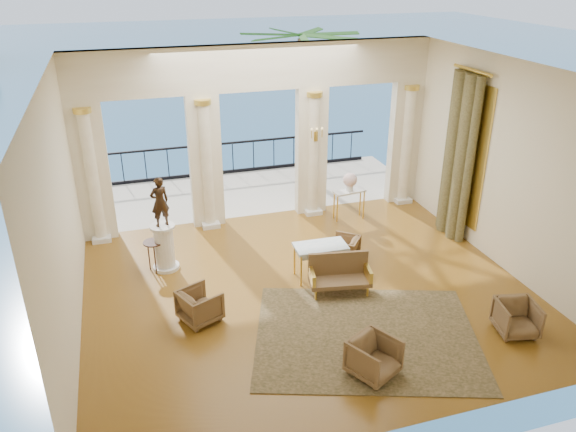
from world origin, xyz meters
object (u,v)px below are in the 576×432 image
object	(u,v)px
armchair_c	(344,247)
console_table	(349,195)
armchair_d	(200,304)
pedestal	(164,248)
armchair_a	(374,356)
statue	(160,202)
armchair_b	(517,317)
game_table	(321,249)
settee	(339,274)
side_table	(154,246)

from	to	relation	value
armchair_c	console_table	bearing A→B (deg)	-166.33
armchair_d	pedestal	size ratio (longest dim) A/B	0.67
armchair_d	armchair_a	bearing A→B (deg)	-157.77
armchair_a	armchair_c	world-z (taller)	armchair_a
statue	armchair_b	bearing A→B (deg)	127.66
game_table	statue	distance (m)	3.57
armchair_a	armchair_d	distance (m)	3.46
armchair_c	game_table	distance (m)	1.03
armchair_d	settee	distance (m)	2.93
armchair_b	settee	size ratio (longest dim) A/B	0.54
console_table	armchair_d	bearing A→B (deg)	-150.69
settee	armchair_b	bearing A→B (deg)	-31.93
armchair_a	armchair_b	world-z (taller)	armchair_a
armchair_b	armchair_d	size ratio (longest dim) A/B	1.00
armchair_d	statue	world-z (taller)	statue
console_table	side_table	bearing A→B (deg)	-174.22
settee	side_table	bearing A→B (deg)	160.74
armchair_a	armchair_b	bearing A→B (deg)	-22.69
armchair_c	settee	world-z (taller)	settee
armchair_d	game_table	bearing A→B (deg)	-97.05
armchair_c	side_table	world-z (taller)	side_table
armchair_a	armchair_c	size ratio (longest dim) A/B	1.17
settee	console_table	xyz separation A→B (m)	(1.58, 3.26, 0.25)
armchair_b	armchair_a	bearing A→B (deg)	-163.01
console_table	armchair_a	bearing A→B (deg)	-116.97
settee	console_table	distance (m)	3.63
console_table	armchair_b	bearing A→B (deg)	-87.90
armchair_a	armchair_c	distance (m)	3.92
armchair_b	side_table	distance (m)	7.51
armchair_d	console_table	distance (m)	5.67
console_table	side_table	xyz separation A→B (m)	(-5.15, -1.28, -0.05)
console_table	pedestal	bearing A→B (deg)	-173.89
armchair_b	side_table	world-z (taller)	armchair_b
armchair_d	game_table	xyz separation A→B (m)	(2.74, 0.85, 0.33)
pedestal	settee	bearing A→B (deg)	-31.01
armchair_c	armchair_a	bearing A→B (deg)	23.78
armchair_c	console_table	world-z (taller)	console_table
armchair_b	side_table	size ratio (longest dim) A/B	1.00
armchair_a	armchair_b	xyz separation A→B (m)	(2.99, 0.27, -0.01)
armchair_d	console_table	xyz separation A→B (m)	(4.50, 3.44, 0.31)
armchair_b	statue	size ratio (longest dim) A/B	0.64
armchair_b	console_table	xyz separation A→B (m)	(-1.00, 5.56, 0.31)
armchair_d	game_table	size ratio (longest dim) A/B	0.63
console_table	statue	bearing A→B (deg)	-173.89
armchair_d	statue	distance (m)	2.57
game_table	side_table	distance (m)	3.65
armchair_a	game_table	world-z (taller)	game_table
armchair_a	statue	world-z (taller)	statue
armchair_b	armchair_c	distance (m)	4.03
armchair_c	game_table	xyz separation A→B (m)	(-0.79, -0.55, 0.37)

